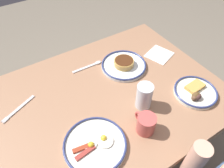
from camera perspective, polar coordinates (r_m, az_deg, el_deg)
ground_plane at (r=1.76m, az=-0.31°, el=-18.63°), size 6.00×6.00×0.00m
dining_table at (r=1.21m, az=-0.44°, el=-5.94°), size 1.18×0.91×0.74m
plate_near_main at (r=1.27m, az=3.19°, el=5.24°), size 0.27×0.27×0.05m
plate_center_pancakes at (r=1.20m, az=21.58°, el=-2.02°), size 0.23×0.23×0.05m
plate_far_companion at (r=0.95m, az=-4.60°, el=-15.96°), size 0.28×0.28×0.04m
coffee_mug at (r=0.97m, az=9.06°, el=-10.47°), size 0.09×0.12×0.10m
drinking_glass at (r=1.05m, az=8.60°, el=-3.50°), size 0.08×0.08×0.14m
paper_napkin at (r=1.40m, az=12.62°, el=7.74°), size 0.19×0.18×0.00m
fork_near at (r=1.16m, az=-23.88°, el=-6.12°), size 0.19×0.10×0.01m
tea_spoon at (r=1.29m, az=-5.63°, el=5.04°), size 0.19×0.03×0.01m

